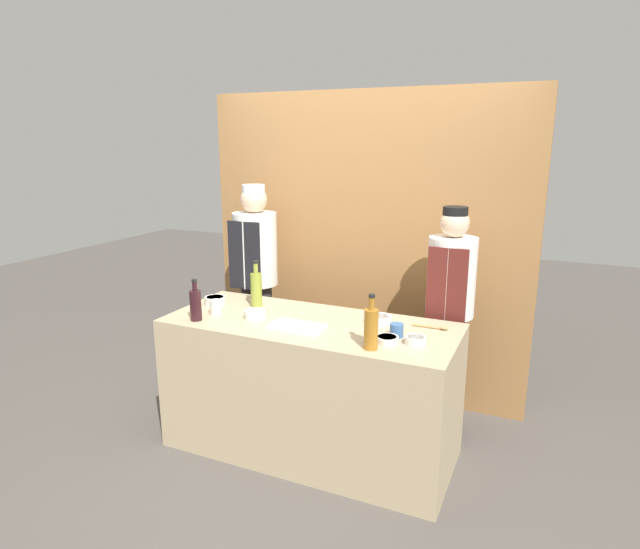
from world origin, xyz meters
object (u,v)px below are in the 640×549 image
cutting_board (297,326)px  bottle_oil (256,289)px  chef_left (256,283)px  chef_right (449,313)px  wooden_spoon (434,327)px  cup_blue (397,330)px  bottle_amber (371,328)px  cup_cream (216,307)px  sauce_bowl_green (255,314)px  sauce_bowl_orange (379,319)px  sauce_bowl_purple (215,300)px  sauce_bowl_brown (387,339)px  bottle_wine (196,304)px  sauce_bowl_red (415,340)px

cutting_board → bottle_oil: bearing=148.1°
chef_left → chef_right: bearing=-0.0°
wooden_spoon → chef_right: 0.41m
chef_left → wooden_spoon: bearing=-15.1°
cutting_board → cup_blue: bearing=10.0°
bottle_amber → chef_left: bearing=145.2°
cup_cream → cup_blue: size_ratio=1.24×
sauce_bowl_green → bottle_amber: bearing=-12.5°
sauce_bowl_orange → sauce_bowl_purple: (-1.18, -0.11, 0.01)m
cutting_board → chef_left: chef_left is taller
bottle_oil → cup_cream: 0.32m
sauce_bowl_green → wooden_spoon: size_ratio=0.64×
sauce_bowl_purple → wooden_spoon: size_ratio=0.67×
bottle_oil → cup_cream: (-0.16, -0.27, -0.08)m
sauce_bowl_purple → bottle_amber: size_ratio=0.46×
chef_right → wooden_spoon: bearing=-92.0°
sauce_bowl_brown → bottle_wine: bearing=-174.7°
sauce_bowl_purple → sauce_bowl_green: bearing=-18.9°
sauce_bowl_brown → chef_right: (0.21, 0.76, -0.04)m
bottle_oil → cup_cream: size_ratio=3.28×
bottle_wine → bottle_amber: size_ratio=0.86×
sauce_bowl_red → cup_cream: 1.35m
sauce_bowl_orange → bottle_amber: bearing=-77.5°
sauce_bowl_brown → chef_right: chef_right is taller
bottle_wine → sauce_bowl_purple: bearing=104.4°
sauce_bowl_purple → sauce_bowl_red: bearing=-6.4°
bottle_oil → chef_left: (-0.28, 0.46, -0.10)m
wooden_spoon → chef_right: bearing=88.0°
bottle_oil → cup_blue: 1.08m
chef_left → bottle_wine: bearing=-85.1°
sauce_bowl_brown → sauce_bowl_purple: bearing=170.9°
sauce_bowl_green → chef_left: bearing=120.3°
sauce_bowl_brown → chef_left: bearing=150.1°
cup_blue → chef_right: size_ratio=0.05×
bottle_amber → bottle_wine: bearing=179.9°
wooden_spoon → chef_right: (0.01, 0.41, -0.03)m
chef_right → bottle_oil: bearing=-159.9°
sauce_bowl_green → bottle_oil: bearing=118.5°
bottle_wine → bottle_amber: (1.19, -0.00, 0.02)m
bottle_amber → chef_right: 0.93m
sauce_bowl_red → bottle_amber: 0.29m
sauce_bowl_green → chef_left: chef_left is taller
sauce_bowl_orange → bottle_wine: (-1.09, -0.44, 0.08)m
sauce_bowl_red → sauce_bowl_brown: bearing=-162.7°
sauce_bowl_purple → cutting_board: size_ratio=0.43×
bottle_oil → sauce_bowl_brown: bearing=-16.1°
wooden_spoon → chef_left: size_ratio=0.13×
sauce_bowl_red → sauce_bowl_green: bearing=178.7°
cup_cream → sauce_bowl_orange: bearing=15.5°
chef_left → bottle_amber: bearing=-34.8°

